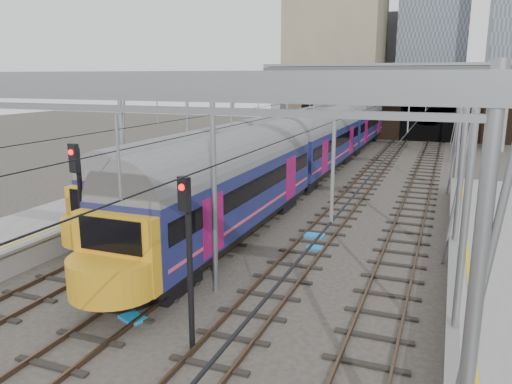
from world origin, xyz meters
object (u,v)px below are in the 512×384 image
at_px(signal_near_left, 80,203).
at_px(signal_near_centre, 188,245).
at_px(train_main, 343,131).
at_px(relay_cabinet, 86,251).
at_px(train_second, 303,131).

distance_m(signal_near_left, signal_near_centre, 5.84).
relative_size(train_main, relay_cabinet, 52.51).
bearing_deg(signal_near_centre, relay_cabinet, 170.92).
bearing_deg(relay_cabinet, signal_near_centre, -32.32).
relative_size(train_second, signal_near_left, 11.54).
xyz_separation_m(signal_near_centre, relay_cabinet, (-7.21, 4.23, -2.55)).
relative_size(signal_near_left, signal_near_centre, 1.07).
bearing_deg(relay_cabinet, signal_near_left, -52.55).
distance_m(train_second, signal_near_left, 34.53).
distance_m(signal_near_centre, relay_cabinet, 8.74).
distance_m(train_second, relay_cabinet, 32.39).
bearing_deg(signal_near_centre, train_second, 122.34).
bearing_deg(train_main, signal_near_centre, -85.09).
height_order(train_main, train_second, train_main).
height_order(train_main, signal_near_left, signal_near_left).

